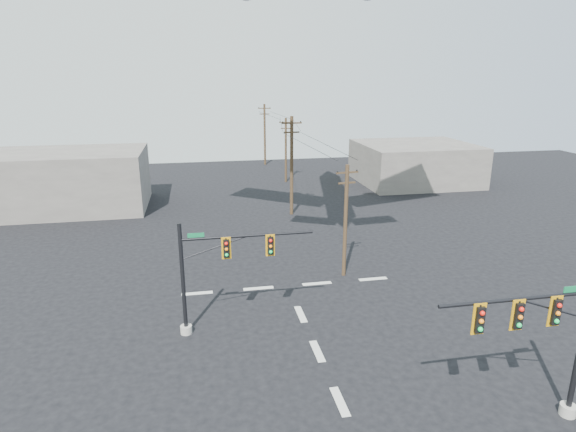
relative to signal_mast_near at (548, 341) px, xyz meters
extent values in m
plane|color=black|center=(-7.49, 2.66, -3.73)|extent=(120.00, 120.00, 0.00)
cube|color=beige|center=(-7.49, 2.66, -3.72)|extent=(0.40, 2.00, 0.01)
cube|color=beige|center=(-7.49, 6.66, -3.72)|extent=(0.40, 2.00, 0.01)
cube|color=beige|center=(-7.49, 10.66, -3.72)|extent=(0.40, 2.00, 0.01)
cube|color=beige|center=(-13.49, 14.66, -3.72)|extent=(2.00, 0.40, 0.01)
cube|color=beige|center=(-9.49, 14.66, -3.72)|extent=(2.00, 0.40, 0.01)
cube|color=beige|center=(-5.49, 14.66, -3.72)|extent=(2.00, 0.40, 0.01)
cube|color=beige|center=(-1.49, 14.66, -3.72)|extent=(2.00, 0.40, 0.01)
cylinder|color=#9C988E|center=(1.61, 0.06, -3.50)|extent=(0.66, 0.66, 0.47)
cylinder|color=black|center=(-1.57, 0.06, 1.90)|extent=(6.36, 0.15, 0.15)
cylinder|color=black|center=(0.02, 0.06, 1.34)|extent=(3.37, 0.08, 0.08)
cube|color=black|center=(0.02, -0.08, 1.31)|extent=(0.32, 0.28, 1.03)
cube|color=#C5830B|center=(0.02, -0.06, 1.31)|extent=(0.52, 0.04, 1.27)
sphere|color=red|center=(0.02, -0.24, 1.64)|extent=(0.19, 0.19, 0.19)
sphere|color=orange|center=(0.02, -0.24, 1.31)|extent=(0.19, 0.19, 0.19)
sphere|color=#0CC44C|center=(0.02, -0.24, 0.98)|extent=(0.19, 0.19, 0.19)
cube|color=black|center=(-1.57, -0.08, 1.31)|extent=(0.32, 0.28, 1.03)
cube|color=#C5830B|center=(-1.57, -0.06, 1.31)|extent=(0.52, 0.04, 1.27)
sphere|color=red|center=(-1.57, -0.24, 1.64)|extent=(0.19, 0.19, 0.19)
sphere|color=orange|center=(-1.57, -0.24, 1.31)|extent=(0.19, 0.19, 0.19)
sphere|color=#0CC44C|center=(-1.57, -0.24, 0.98)|extent=(0.19, 0.19, 0.19)
cube|color=black|center=(-3.16, -0.08, 1.31)|extent=(0.32, 0.28, 1.03)
cube|color=#C5830B|center=(-3.16, -0.06, 1.31)|extent=(0.52, 0.04, 1.27)
sphere|color=red|center=(-3.16, -0.24, 1.64)|extent=(0.19, 0.19, 0.19)
sphere|color=orange|center=(-3.16, -0.24, 1.31)|extent=(0.19, 0.19, 0.19)
sphere|color=#0CC44C|center=(-3.16, -0.24, 0.98)|extent=(0.19, 0.19, 0.19)
cube|color=#0E6337|center=(0.77, 0.00, 2.14)|extent=(0.89, 0.04, 0.24)
cylinder|color=#9C988E|center=(-14.12, 9.75, -3.51)|extent=(0.63, 0.63, 0.45)
cylinder|color=black|center=(-14.12, 9.75, -0.56)|extent=(0.22, 0.22, 6.34)
cylinder|color=black|center=(-10.60, 9.75, 1.70)|extent=(7.04, 0.14, 0.14)
cylinder|color=black|center=(-12.36, 9.75, 1.16)|extent=(3.68, 0.07, 0.07)
cube|color=black|center=(-11.78, 9.62, 1.13)|extent=(0.31, 0.27, 1.00)
cube|color=#C5830B|center=(-11.78, 9.64, 1.13)|extent=(0.50, 0.04, 1.22)
sphere|color=red|center=(-11.78, 9.46, 1.45)|extent=(0.18, 0.18, 0.18)
sphere|color=orange|center=(-11.78, 9.46, 1.13)|extent=(0.18, 0.18, 0.18)
sphere|color=#0CC44C|center=(-11.78, 9.46, 0.81)|extent=(0.18, 0.18, 0.18)
cube|color=black|center=(-9.43, 9.62, 1.13)|extent=(0.31, 0.27, 1.00)
cube|color=#C5830B|center=(-9.43, 9.64, 1.13)|extent=(0.50, 0.04, 1.22)
sphere|color=red|center=(-9.43, 9.46, 1.45)|extent=(0.18, 0.18, 0.18)
sphere|color=orange|center=(-9.43, 9.46, 1.13)|extent=(0.18, 0.18, 0.18)
sphere|color=#0CC44C|center=(-9.43, 9.46, 0.81)|extent=(0.18, 0.18, 0.18)
cube|color=#0E6337|center=(-13.31, 9.70, 1.93)|extent=(0.86, 0.04, 0.24)
cylinder|color=#44321D|center=(-3.30, 15.70, 0.22)|extent=(0.26, 0.26, 7.90)
cube|color=#44321D|center=(-3.30, 15.70, 3.64)|extent=(1.58, 0.32, 0.11)
cube|color=#44321D|center=(-3.30, 15.70, 2.94)|extent=(1.23, 0.27, 0.11)
cylinder|color=black|center=(-3.99, 15.61, 3.73)|extent=(0.09, 0.09, 0.11)
cylinder|color=black|center=(-3.30, 15.70, 3.73)|extent=(0.09, 0.09, 0.11)
cylinder|color=black|center=(-2.60, 15.80, 3.73)|extent=(0.09, 0.09, 0.11)
cylinder|color=#44321D|center=(-3.95, 31.28, 1.13)|extent=(0.33, 0.33, 9.73)
cube|color=#44321D|center=(-3.95, 31.28, 5.34)|extent=(1.97, 0.19, 0.13)
cube|color=#44321D|center=(-3.95, 31.28, 4.46)|extent=(1.53, 0.17, 0.13)
cylinder|color=black|center=(-4.82, 31.25, 5.45)|extent=(0.11, 0.11, 0.13)
cylinder|color=black|center=(-3.95, 31.28, 5.45)|extent=(0.11, 0.11, 0.13)
cylinder|color=black|center=(-3.08, 31.30, 5.45)|extent=(0.11, 0.11, 0.13)
cylinder|color=#44321D|center=(-1.77, 45.99, 0.37)|extent=(0.28, 0.28, 8.21)
cube|color=#44321D|center=(-1.77, 45.99, 3.92)|extent=(1.68, 0.28, 0.11)
cube|color=#44321D|center=(-1.77, 45.99, 3.17)|extent=(1.31, 0.24, 0.11)
cylinder|color=black|center=(-2.52, 46.07, 4.01)|extent=(0.09, 0.09, 0.11)
cylinder|color=black|center=(-1.77, 45.99, 4.01)|extent=(0.09, 0.09, 0.11)
cylinder|color=black|center=(-1.03, 45.92, 4.01)|extent=(0.09, 0.09, 0.11)
cylinder|color=#44321D|center=(-2.69, 58.55, 0.84)|extent=(0.32, 0.32, 9.15)
cube|color=#44321D|center=(-2.69, 58.55, 4.78)|extent=(1.90, 0.28, 0.13)
cube|color=#44321D|center=(-2.69, 58.55, 3.94)|extent=(1.48, 0.24, 0.13)
cylinder|color=black|center=(-3.52, 58.61, 4.89)|extent=(0.11, 0.11, 0.13)
cylinder|color=black|center=(-2.69, 58.55, 4.89)|extent=(0.11, 0.11, 0.13)
cylinder|color=black|center=(-1.85, 58.48, 4.89)|extent=(0.11, 0.11, 0.13)
cylinder|color=black|center=(-4.41, 23.49, 4.44)|extent=(0.86, 15.58, 0.03)
cylinder|color=black|center=(-3.67, 38.63, 4.58)|extent=(2.33, 14.72, 0.03)
cylinder|color=black|center=(-3.02, 52.27, 4.30)|extent=(1.04, 12.56, 0.03)
cylinder|color=black|center=(-2.84, 23.49, 4.44)|extent=(0.51, 15.58, 0.03)
cylinder|color=black|center=(-2.05, 38.63, 4.58)|extent=(2.08, 14.72, 0.03)
cylinder|color=black|center=(-1.44, 52.27, 4.30)|extent=(0.85, 12.56, 0.03)
cube|color=slate|center=(-27.49, 37.66, -0.73)|extent=(18.00, 10.00, 6.00)
cube|color=slate|center=(14.51, 42.66, -1.23)|extent=(14.00, 12.00, 5.00)
camera|label=1|loc=(-13.05, -14.31, 10.05)|focal=30.00mm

